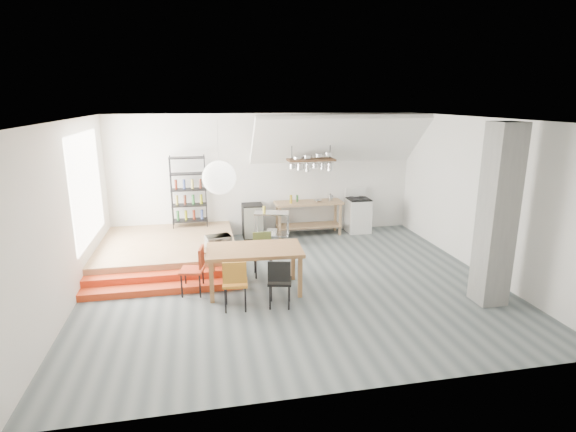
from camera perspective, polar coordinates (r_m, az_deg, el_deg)
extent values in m
plane|color=#4F595C|center=(9.05, 0.56, -8.49)|extent=(8.00, 8.00, 0.00)
cube|color=silver|center=(11.93, -2.89, 5.20)|extent=(8.00, 0.04, 3.20)
cube|color=silver|center=(8.68, -26.22, 0.09)|extent=(0.04, 7.00, 3.20)
cube|color=silver|center=(10.14, 23.31, 2.32)|extent=(0.04, 7.00, 3.20)
cube|color=white|center=(8.33, 0.61, 12.20)|extent=(8.00, 7.00, 0.02)
cube|color=white|center=(11.63, 6.43, 9.61)|extent=(4.40, 1.44, 1.32)
cube|color=white|center=(10.06, -24.15, 3.31)|extent=(0.02, 2.50, 2.20)
cube|color=olive|center=(10.71, -14.95, -4.12)|extent=(3.00, 3.00, 0.40)
cube|color=red|center=(8.94, -15.59, -8.89)|extent=(3.00, 0.35, 0.13)
cube|color=red|center=(9.24, -15.48, -7.66)|extent=(3.00, 0.35, 0.27)
cube|color=gray|center=(8.55, 25.02, 0.02)|extent=(0.50, 0.50, 3.20)
cube|color=olive|center=(11.94, 2.63, 1.69)|extent=(1.80, 0.60, 0.06)
cube|color=olive|center=(12.10, 2.60, -1.21)|extent=(1.70, 0.55, 0.04)
cube|color=olive|center=(12.47, 6.03, 0.06)|extent=(0.06, 0.06, 0.86)
cube|color=olive|center=(12.10, -1.41, -0.32)|extent=(0.06, 0.06, 0.86)
cube|color=olive|center=(12.07, 6.64, -0.46)|extent=(0.06, 0.06, 0.86)
cube|color=olive|center=(11.68, -1.04, -0.87)|extent=(0.06, 0.06, 0.86)
cube|color=white|center=(12.45, 8.88, 0.03)|extent=(0.60, 0.60, 0.90)
cube|color=black|center=(12.34, 8.97, 2.14)|extent=(0.58, 0.58, 0.03)
cube|color=white|center=(12.57, 8.55, 2.99)|extent=(0.60, 0.05, 0.25)
cylinder|color=black|center=(12.51, 9.35, 2.42)|extent=(0.18, 0.18, 0.02)
cylinder|color=black|center=(12.42, 8.14, 2.37)|extent=(0.18, 0.18, 0.02)
cylinder|color=black|center=(12.25, 9.81, 2.14)|extent=(0.18, 0.18, 0.02)
cylinder|color=black|center=(12.16, 8.58, 2.09)|extent=(0.18, 0.18, 0.02)
cube|color=#3C2618|center=(11.54, 2.94, 7.14)|extent=(1.20, 0.50, 0.05)
cylinder|color=black|center=(11.37, 0.50, 9.96)|extent=(0.02, 0.02, 1.15)
cylinder|color=black|center=(11.61, 5.41, 10.00)|extent=(0.02, 0.02, 1.15)
cylinder|color=silver|center=(11.40, 0.54, 6.36)|extent=(0.16, 0.16, 0.12)
cylinder|color=silver|center=(11.45, 1.53, 6.28)|extent=(0.20, 0.20, 0.16)
cylinder|color=silver|center=(11.50, 2.51, 6.21)|extent=(0.16, 0.16, 0.20)
cylinder|color=silver|center=(11.54, 3.48, 6.43)|extent=(0.20, 0.20, 0.12)
cylinder|color=silver|center=(11.59, 4.44, 6.35)|extent=(0.16, 0.16, 0.16)
cylinder|color=silver|center=(11.65, 5.39, 6.27)|extent=(0.20, 0.20, 0.20)
cylinder|color=black|center=(11.74, -10.44, 3.34)|extent=(0.02, 0.02, 1.80)
cylinder|color=black|center=(11.76, -14.54, 3.13)|extent=(0.02, 0.02, 1.80)
cylinder|color=black|center=(11.39, -10.40, 2.99)|extent=(0.02, 0.02, 1.80)
cylinder|color=black|center=(11.41, -14.62, 2.78)|extent=(0.02, 0.02, 1.80)
cube|color=black|center=(11.74, -12.30, -0.52)|extent=(0.88, 0.38, 0.02)
cube|color=black|center=(11.64, -12.41, 1.38)|extent=(0.88, 0.38, 0.02)
cube|color=black|center=(11.56, -12.52, 3.30)|extent=(0.88, 0.38, 0.02)
cube|color=black|center=(11.49, -12.63, 5.26)|extent=(0.88, 0.38, 0.02)
cube|color=black|center=(11.43, -12.74, 7.24)|extent=(0.88, 0.38, 0.03)
cylinder|color=#2D7237|center=(11.70, -12.34, 0.14)|extent=(0.07, 0.07, 0.24)
cylinder|color=olive|center=(11.61, -12.45, 2.05)|extent=(0.07, 0.07, 0.24)
cylinder|color=maroon|center=(11.53, -12.55, 3.99)|extent=(0.07, 0.07, 0.24)
cube|color=olive|center=(9.39, -8.80, -4.19)|extent=(0.60, 0.40, 0.03)
cylinder|color=black|center=(9.59, -7.21, -4.25)|extent=(0.02, 0.02, 0.13)
cylinder|color=black|center=(9.58, -10.45, -4.42)|extent=(0.02, 0.02, 0.13)
cylinder|color=black|center=(9.27, -7.06, -4.92)|extent=(0.02, 0.02, 0.13)
cylinder|color=black|center=(9.25, -10.40, -5.10)|extent=(0.02, 0.02, 0.13)
sphere|color=white|center=(8.10, -8.74, 4.84)|extent=(0.60, 0.60, 0.60)
cube|color=olive|center=(8.46, -4.29, -4.33)|extent=(1.83, 1.10, 0.07)
cube|color=olive|center=(9.08, 0.64, -5.77)|extent=(0.08, 0.08, 0.78)
cube|color=olive|center=(8.99, -9.56, -6.19)|extent=(0.08, 0.08, 0.78)
cube|color=olive|center=(8.30, 1.54, -7.79)|extent=(0.08, 0.08, 0.78)
cube|color=olive|center=(8.20, -9.68, -8.28)|extent=(0.08, 0.08, 0.78)
cube|color=#BD7620|center=(7.89, -6.73, -8.44)|extent=(0.46, 0.46, 0.04)
cube|color=#BD7620|center=(7.61, -6.80, -7.17)|extent=(0.40, 0.08, 0.37)
cylinder|color=black|center=(7.84, -7.95, -10.59)|extent=(0.03, 0.03, 0.47)
cylinder|color=black|center=(7.83, -5.43, -10.53)|extent=(0.03, 0.03, 0.47)
cylinder|color=black|center=(8.15, -7.88, -9.58)|extent=(0.03, 0.03, 0.47)
cylinder|color=black|center=(8.14, -5.46, -9.52)|extent=(0.03, 0.03, 0.47)
cube|color=black|center=(7.94, -1.05, -8.29)|extent=(0.49, 0.49, 0.04)
cube|color=black|center=(7.68, -1.13, -7.07)|extent=(0.39, 0.13, 0.36)
cylinder|color=black|center=(7.90, -2.31, -10.31)|extent=(0.03, 0.03, 0.45)
cylinder|color=black|center=(7.88, 0.11, -10.35)|extent=(0.03, 0.03, 0.45)
cylinder|color=black|center=(8.20, -2.14, -9.34)|extent=(0.03, 0.03, 0.45)
cylinder|color=black|center=(8.18, 0.18, -9.38)|extent=(0.03, 0.03, 0.45)
cube|color=#5A6831|center=(9.27, -3.19, -4.90)|extent=(0.43, 0.43, 0.04)
cube|color=#5A6831|center=(9.36, -3.31, -3.07)|extent=(0.39, 0.06, 0.36)
cylinder|color=black|center=(9.52, -2.28, -5.86)|extent=(0.03, 0.03, 0.45)
cylinder|color=black|center=(9.49, -4.24, -5.95)|extent=(0.03, 0.03, 0.45)
cylinder|color=black|center=(9.21, -2.07, -6.56)|extent=(0.03, 0.03, 0.45)
cylinder|color=black|center=(9.19, -4.09, -6.66)|extent=(0.03, 0.03, 0.45)
cube|color=#B6381A|center=(8.58, -12.10, -6.75)|extent=(0.49, 0.49, 0.04)
cube|color=#B6381A|center=(8.46, -10.94, -5.12)|extent=(0.12, 0.40, 0.37)
cylinder|color=black|center=(8.49, -11.11, -8.70)|extent=(0.03, 0.03, 0.46)
cylinder|color=black|center=(8.80, -10.72, -7.84)|extent=(0.03, 0.03, 0.46)
cylinder|color=black|center=(8.56, -13.35, -8.64)|extent=(0.03, 0.03, 0.46)
cylinder|color=black|center=(8.86, -12.88, -7.78)|extent=(0.03, 0.03, 0.46)
cube|color=silver|center=(11.10, -2.08, 0.40)|extent=(0.94, 0.67, 0.04)
cube|color=silver|center=(11.24, -2.05, -2.28)|extent=(0.94, 0.67, 0.03)
cylinder|color=silver|center=(11.37, 0.02, -1.34)|extent=(0.03, 0.03, 0.81)
sphere|color=black|center=(11.48, 0.02, -3.19)|extent=(0.08, 0.08, 0.08)
cylinder|color=silver|center=(11.45, -3.92, -1.27)|extent=(0.03, 0.03, 0.81)
sphere|color=black|center=(11.56, -3.89, -3.10)|extent=(0.08, 0.08, 0.08)
cylinder|color=silver|center=(10.97, -0.12, -1.94)|extent=(0.03, 0.03, 0.81)
sphere|color=black|center=(11.09, -0.12, -3.84)|extent=(0.08, 0.08, 0.08)
cylinder|color=silver|center=(11.05, -4.20, -1.85)|extent=(0.03, 0.03, 0.81)
sphere|color=black|center=(11.17, -4.17, -3.75)|extent=(0.08, 0.08, 0.08)
cube|color=black|center=(11.84, -4.51, -0.62)|extent=(0.53, 0.53, 0.89)
imported|color=beige|center=(9.35, -8.83, -3.30)|extent=(0.57, 0.45, 0.28)
imported|color=silver|center=(11.94, 3.80, 1.95)|extent=(0.26, 0.26, 0.05)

